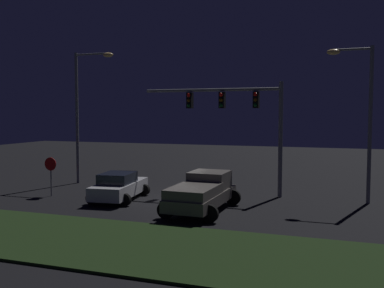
% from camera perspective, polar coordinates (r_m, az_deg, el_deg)
% --- Properties ---
extents(ground_plane, '(80.00, 80.00, 0.00)m').
position_cam_1_polar(ground_plane, '(24.08, -1.68, -7.30)').
color(ground_plane, black).
extents(grass_median, '(22.97, 5.68, 0.10)m').
position_cam_1_polar(grass_median, '(16.77, -12.13, -12.29)').
color(grass_median, black).
rests_on(grass_median, ground_plane).
extents(pickup_truck, '(2.95, 5.44, 1.80)m').
position_cam_1_polar(pickup_truck, '(21.27, 1.44, -6.08)').
color(pickup_truck, '#514C47').
rests_on(pickup_truck, ground_plane).
extents(car_sedan, '(2.80, 4.57, 1.51)m').
position_cam_1_polar(car_sedan, '(24.28, -9.52, -5.49)').
color(car_sedan, '#B7B7BC').
rests_on(car_sedan, ground_plane).
extents(traffic_signal_gantry, '(8.32, 0.56, 6.50)m').
position_cam_1_polar(traffic_signal_gantry, '(25.35, 6.03, 4.39)').
color(traffic_signal_gantry, slate).
rests_on(traffic_signal_gantry, ground_plane).
extents(street_lamp_left, '(2.89, 0.44, 8.77)m').
position_cam_1_polar(street_lamp_left, '(30.12, -13.93, 5.37)').
color(street_lamp_left, slate).
rests_on(street_lamp_left, ground_plane).
extents(street_lamp_right, '(2.35, 0.44, 8.21)m').
position_cam_1_polar(street_lamp_right, '(24.45, 21.26, 4.72)').
color(street_lamp_right, slate).
rests_on(street_lamp_right, ground_plane).
extents(stop_sign, '(0.76, 0.08, 2.23)m').
position_cam_1_polar(stop_sign, '(26.16, -17.99, -3.13)').
color(stop_sign, slate).
rests_on(stop_sign, ground_plane).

